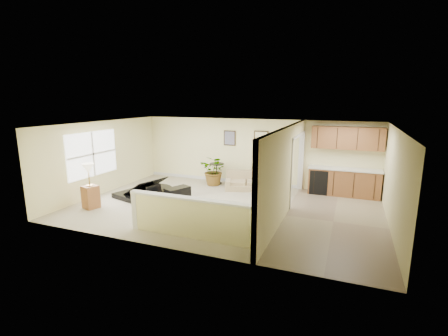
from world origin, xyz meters
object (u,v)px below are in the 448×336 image
at_px(loveseat, 247,180).
at_px(piano, 143,178).
at_px(accent_table, 217,171).
at_px(small_plant, 284,189).
at_px(piano_bench, 178,195).
at_px(palm_plant, 215,171).
at_px(lamp_stand, 90,189).

bearing_deg(loveseat, piano, -161.01).
bearing_deg(accent_table, small_plant, -12.01).
bearing_deg(piano_bench, palm_plant, 85.13).
xyz_separation_m(piano_bench, loveseat, (1.50, 2.40, 0.06)).
relative_size(loveseat, lamp_stand, 1.25).
relative_size(piano, palm_plant, 1.84).
relative_size(loveseat, small_plant, 3.27).
bearing_deg(small_plant, lamp_stand, -146.27).
xyz_separation_m(piano, loveseat, (2.96, 2.13, -0.29)).
bearing_deg(piano, small_plant, 38.29).
xyz_separation_m(accent_table, small_plant, (2.74, -0.58, -0.29)).
xyz_separation_m(loveseat, lamp_stand, (-3.72, -3.74, 0.26)).
bearing_deg(palm_plant, accent_table, 93.20).
distance_m(loveseat, palm_plant, 1.32).
xyz_separation_m(piano, accent_table, (1.65, 2.42, -0.10)).
xyz_separation_m(accent_table, lamp_stand, (-2.42, -4.03, 0.06)).
bearing_deg(accent_table, piano_bench, -94.20).
relative_size(piano_bench, lamp_stand, 0.57).
distance_m(piano_bench, loveseat, 2.84).
bearing_deg(small_plant, palm_plant, 172.48).
bearing_deg(lamp_stand, small_plant, 33.73).
distance_m(piano_bench, accent_table, 2.71).
xyz_separation_m(piano, small_plant, (4.39, 1.83, -0.39)).
bearing_deg(small_plant, loveseat, 168.22).
distance_m(accent_table, lamp_stand, 4.70).
relative_size(accent_table, palm_plant, 0.70).
height_order(piano_bench, small_plant, small_plant).
relative_size(small_plant, lamp_stand, 0.38).
relative_size(accent_table, lamp_stand, 0.59).
bearing_deg(lamp_stand, loveseat, 45.16).
relative_size(piano_bench, loveseat, 0.45).
relative_size(piano_bench, accent_table, 0.97).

